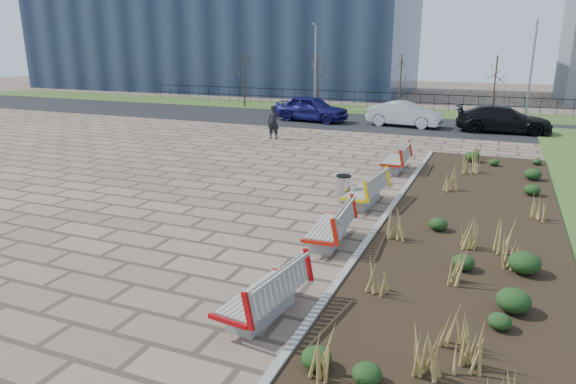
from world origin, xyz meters
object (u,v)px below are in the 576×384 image
at_px(bench_d, 395,158).
at_px(car_silver, 404,114).
at_px(car_blue, 311,108).
at_px(litter_bin, 343,189).
at_px(car_black, 503,119).
at_px(bench_b, 328,225).
at_px(pedestrian, 274,122).
at_px(bench_c, 364,189).
at_px(lamp_west, 315,68).
at_px(bench_a, 262,292).
at_px(lamp_east, 531,73).

xyz_separation_m(bench_d, car_silver, (-1.69, 11.16, 0.23)).
distance_m(bench_d, car_blue, 13.32).
relative_size(litter_bin, car_black, 0.17).
height_order(bench_b, car_blue, car_blue).
height_order(pedestrian, car_silver, pedestrian).
relative_size(bench_c, lamp_west, 0.35).
relative_size(bench_d, pedestrian, 1.22).
bearing_deg(bench_a, lamp_east, 87.18).
distance_m(litter_bin, lamp_west, 22.36).
bearing_deg(car_blue, lamp_west, 24.67).
height_order(bench_c, car_silver, car_silver).
height_order(bench_c, bench_d, same).
xyz_separation_m(bench_d, lamp_west, (-9.00, 15.80, 2.54)).
distance_m(pedestrian, car_blue, 6.56).
height_order(bench_b, lamp_west, lamp_west).
relative_size(car_blue, car_silver, 1.08).
bearing_deg(bench_b, bench_a, -93.75).
bearing_deg(car_blue, bench_a, -154.71).
relative_size(car_silver, lamp_west, 0.72).
bearing_deg(bench_b, pedestrian, 115.76).
relative_size(litter_bin, car_blue, 0.18).
bearing_deg(car_silver, bench_c, -167.59).
distance_m(bench_b, car_black, 19.67).
xyz_separation_m(litter_bin, lamp_west, (-8.35, 20.58, 2.61)).
relative_size(litter_bin, lamp_west, 0.14).
xyz_separation_m(bench_b, bench_d, (0.00, 8.21, 0.00)).
xyz_separation_m(bench_d, pedestrian, (-7.17, 4.45, 0.36)).
bearing_deg(bench_c, car_silver, 101.22).
bearing_deg(car_blue, car_silver, -81.24).
xyz_separation_m(car_silver, lamp_west, (-7.31, 4.64, 2.31)).
relative_size(car_blue, lamp_west, 0.78).
height_order(pedestrian, lamp_west, lamp_west).
bearing_deg(lamp_west, car_blue, -72.59).
bearing_deg(pedestrian, lamp_west, 92.88).
height_order(litter_bin, car_blue, car_blue).
bearing_deg(car_silver, car_black, -84.26).
height_order(bench_d, car_black, car_black).
distance_m(bench_d, car_silver, 11.29).
bearing_deg(litter_bin, bench_a, -84.89).
bearing_deg(lamp_east, litter_bin, -105.35).
xyz_separation_m(pedestrian, car_silver, (5.48, 6.70, -0.13)).
distance_m(bench_c, car_silver, 15.98).
distance_m(bench_d, car_black, 11.71).
xyz_separation_m(bench_c, pedestrian, (-7.17, 9.19, 0.36)).
height_order(litter_bin, car_black, car_black).
distance_m(litter_bin, car_blue, 17.21).
distance_m(bench_a, bench_b, 3.82).
relative_size(bench_c, car_black, 0.42).
height_order(bench_b, pedestrian, pedestrian).
xyz_separation_m(bench_a, pedestrian, (-7.17, 16.49, 0.36)).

